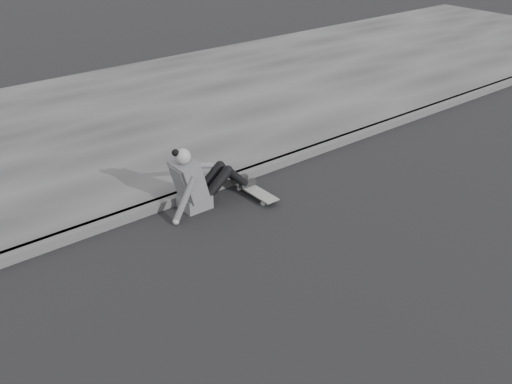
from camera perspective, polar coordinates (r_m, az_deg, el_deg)
ground at (r=7.51m, az=19.23°, el=-2.83°), size 80.00×80.00×0.00m
curb at (r=8.90m, az=5.58°, el=4.09°), size 24.00×0.16×0.12m
sidewalk at (r=11.10m, az=-5.34°, el=9.08°), size 24.00×6.00×0.12m
skateboard at (r=7.65m, az=-0.11°, el=0.07°), size 0.20×0.78×0.09m
seated_woman at (r=7.31m, az=-5.83°, el=1.09°), size 1.38×0.46×0.88m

